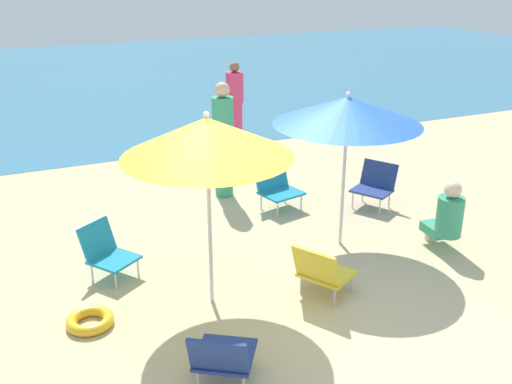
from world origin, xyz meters
name	(u,v)px	position (x,y,z in m)	size (l,w,h in m)	color
ground_plane	(264,298)	(0.00, 0.00, 0.00)	(40.00, 40.00, 0.00)	#CCB789
sea_water	(79,80)	(0.00, 13.24, 0.00)	(40.00, 16.00, 0.01)	teal
umbrella_yellow	(207,138)	(-0.52, 0.17, 1.80)	(1.68, 1.68, 2.05)	silver
umbrella_blue	(348,111)	(1.43, 0.79, 1.72)	(1.77, 1.77, 1.95)	silver
beach_chair_a	(106,251)	(-1.42, 1.17, 0.31)	(0.68, 0.70, 0.62)	teal
beach_chair_b	(375,183)	(2.53, 1.66, 0.35)	(0.69, 0.71, 0.64)	navy
beach_chair_c	(276,184)	(1.20, 2.19, 0.35)	(0.66, 0.68, 0.68)	teal
beach_chair_d	(322,271)	(0.57, -0.22, 0.32)	(0.73, 0.72, 0.63)	gold
beach_chair_e	(222,356)	(-0.89, -1.11, 0.30)	(0.73, 0.76, 0.59)	navy
person_a	(447,216)	(2.52, 0.13, 0.45)	(0.35, 0.56, 0.92)	#389970
person_b	(223,140)	(0.68, 2.93, 0.88)	(0.32, 0.32, 1.74)	#389970
person_c	(235,107)	(1.66, 4.92, 0.84)	(0.32, 0.32, 1.66)	#DB3866
swim_ring	(90,321)	(-1.78, 0.24, 0.05)	(0.47, 0.47, 0.11)	yellow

